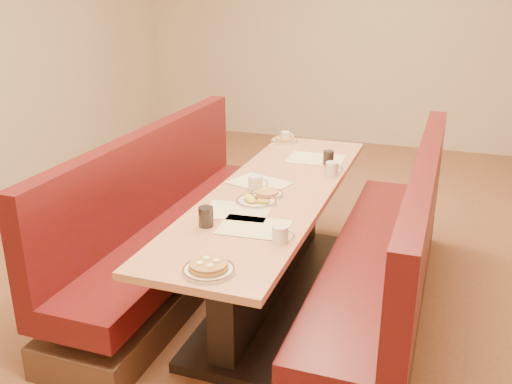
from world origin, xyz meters
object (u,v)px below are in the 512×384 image
(booth_right, at_px, (388,264))
(coffee_mug_d, at_px, (285,137))
(eggs_plate, at_px, (256,200))
(coffee_mug_b, at_px, (256,183))
(soda_tumbler_near, at_px, (206,217))
(diner_table, at_px, (273,245))
(booth_left, at_px, (171,231))
(soda_tumbler_mid, at_px, (328,158))
(coffee_mug_c, at_px, (332,168))
(coffee_mug_a, at_px, (281,234))
(pancake_plate, at_px, (209,268))

(booth_right, xyz_separation_m, coffee_mug_d, (-0.98, 1.10, 0.43))
(eggs_plate, bearing_deg, booth_right, 17.39)
(coffee_mug_b, height_order, soda_tumbler_near, soda_tumbler_near)
(diner_table, distance_m, booth_left, 0.73)
(eggs_plate, relative_size, coffee_mug_d, 2.24)
(booth_right, bearing_deg, diner_table, 180.00)
(eggs_plate, distance_m, coffee_mug_b, 0.21)
(diner_table, distance_m, coffee_mug_b, 0.44)
(coffee_mug_d, bearing_deg, booth_right, -58.64)
(booth_right, distance_m, soda_tumbler_mid, 0.92)
(booth_left, xyz_separation_m, eggs_plate, (0.70, -0.24, 0.40))
(soda_tumbler_near, bearing_deg, diner_table, 75.58)
(diner_table, bearing_deg, booth_right, 0.00)
(soda_tumbler_near, bearing_deg, coffee_mug_c, 67.00)
(coffee_mug_b, bearing_deg, diner_table, 9.76)
(booth_left, height_order, eggs_plate, booth_left)
(coffee_mug_a, relative_size, soda_tumbler_near, 1.08)
(soda_tumbler_mid, bearing_deg, coffee_mug_a, -87.49)
(coffee_mug_b, height_order, coffee_mug_d, coffee_mug_b)
(diner_table, xyz_separation_m, booth_right, (0.73, 0.00, -0.01))
(pancake_plate, xyz_separation_m, coffee_mug_c, (0.23, 1.51, 0.03))
(booth_right, bearing_deg, coffee_mug_a, -123.69)
(coffee_mug_d, xyz_separation_m, soda_tumbler_mid, (0.46, -0.49, 0.01))
(booth_left, relative_size, soda_tumbler_mid, 24.12)
(eggs_plate, bearing_deg, soda_tumbler_near, -108.50)
(eggs_plate, height_order, soda_tumbler_mid, soda_tumbler_mid)
(booth_left, distance_m, soda_tumbler_mid, 1.20)
(pancake_plate, relative_size, coffee_mug_b, 1.93)
(pancake_plate, distance_m, coffee_mug_c, 1.53)
(coffee_mug_d, relative_size, soda_tumbler_mid, 1.04)
(pancake_plate, bearing_deg, diner_table, 92.68)
(diner_table, distance_m, coffee_mug_c, 0.65)
(pancake_plate, xyz_separation_m, soda_tumbler_near, (-0.22, 0.46, 0.04))
(booth_left, distance_m, coffee_mug_b, 0.77)
(pancake_plate, distance_m, soda_tumbler_mid, 1.72)
(pancake_plate, xyz_separation_m, coffee_mug_b, (-0.15, 1.06, 0.03))
(pancake_plate, height_order, soda_tumbler_near, soda_tumbler_near)
(booth_right, relative_size, pancake_plate, 10.38)
(eggs_plate, xyz_separation_m, soda_tumbler_near, (-0.14, -0.40, 0.04))
(booth_left, xyz_separation_m, coffee_mug_d, (0.48, 1.10, 0.43))
(pancake_plate, bearing_deg, booth_left, 125.47)
(diner_table, xyz_separation_m, soda_tumbler_near, (-0.17, -0.64, 0.43))
(eggs_plate, xyz_separation_m, coffee_mug_a, (0.29, -0.46, 0.03))
(coffee_mug_d, bearing_deg, diner_table, -87.55)
(diner_table, xyz_separation_m, coffee_mug_b, (-0.10, -0.04, 0.42))
(booth_right, height_order, pancake_plate, booth_right)
(eggs_plate, relative_size, coffee_mug_c, 2.09)
(soda_tumbler_mid, bearing_deg, soda_tumbler_near, -106.52)
(diner_table, xyz_separation_m, pancake_plate, (0.05, -1.10, 0.39))
(booth_left, height_order, booth_right, same)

